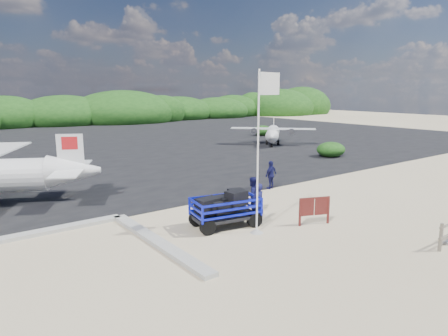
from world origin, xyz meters
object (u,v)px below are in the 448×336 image
at_px(crew_c, 271,175).
at_px(baggage_cart, 225,227).
at_px(signboard, 314,225).
at_px(flagpole, 257,233).
at_px(aircraft_large, 236,137).
at_px(crew_a, 258,204).
at_px(crew_b, 252,195).

bearing_deg(crew_c, baggage_cart, 20.04).
xyz_separation_m(signboard, crew_c, (2.78, 5.52, 0.80)).
height_order(flagpole, aircraft_large, flagpole).
relative_size(crew_a, crew_b, 1.03).
xyz_separation_m(baggage_cart, crew_a, (1.26, -0.54, 0.87)).
xyz_separation_m(baggage_cart, crew_c, (5.85, 3.53, 0.80)).
xyz_separation_m(baggage_cart, flagpole, (0.54, -1.30, 0.00)).
bearing_deg(flagpole, crew_c, 42.31).
xyz_separation_m(signboard, crew_b, (-1.07, 2.67, 0.84)).
distance_m(flagpole, signboard, 2.62).
distance_m(signboard, crew_b, 3.00).
relative_size(crew_b, crew_c, 1.05).
height_order(signboard, crew_c, crew_c).
bearing_deg(aircraft_large, baggage_cart, 78.08).
bearing_deg(flagpole, crew_b, 53.53).
bearing_deg(crew_a, aircraft_large, -129.66).
bearing_deg(baggage_cart, aircraft_large, 61.29).
distance_m(signboard, aircraft_large, 30.84).
xyz_separation_m(flagpole, crew_c, (5.31, 4.83, 0.80)).
height_order(signboard, crew_b, crew_b).
relative_size(crew_b, aircraft_large, 0.12).
xyz_separation_m(crew_a, crew_c, (4.59, 4.07, -0.07)).
bearing_deg(crew_a, signboard, 138.56).
bearing_deg(crew_c, signboard, 52.22).
xyz_separation_m(baggage_cart, signboard, (3.07, -1.99, 0.00)).
bearing_deg(flagpole, signboard, -15.20).
relative_size(baggage_cart, crew_b, 1.72).
relative_size(signboard, crew_c, 0.90).
bearing_deg(baggage_cart, crew_b, 29.36).
relative_size(flagpole, aircraft_large, 0.43).
bearing_deg(flagpole, aircraft_large, 52.88).
relative_size(crew_a, crew_c, 1.08).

